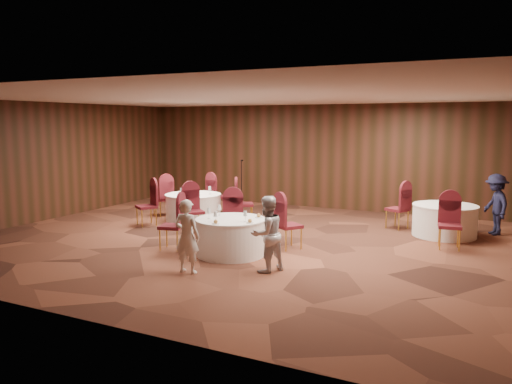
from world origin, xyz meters
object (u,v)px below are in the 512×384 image
at_px(table_right, 444,220).
at_px(mic_stand, 241,192).
at_px(table_left, 193,207).
at_px(woman_a, 187,236).
at_px(table_main, 231,236).
at_px(woman_b, 267,234).
at_px(man_c, 496,204).

xyz_separation_m(table_right, mic_stand, (-6.33, 1.78, 0.04)).
relative_size(table_left, woman_a, 1.13).
height_order(table_left, mic_stand, mic_stand).
bearing_deg(table_main, woman_a, -93.97).
bearing_deg(table_main, woman_b, -32.06).
relative_size(table_main, man_c, 0.97).
bearing_deg(woman_b, table_main, -96.01).
relative_size(table_left, woman_b, 1.10).
xyz_separation_m(table_left, woman_a, (2.49, -3.98, 0.29)).
xyz_separation_m(table_right, man_c, (1.06, 0.68, 0.35)).
relative_size(woman_a, woman_b, 0.97).
height_order(table_right, mic_stand, mic_stand).
distance_m(table_right, woman_a, 6.36).
xyz_separation_m(table_right, woman_b, (-2.56, -4.40, 0.31)).
relative_size(table_main, table_right, 0.96).
height_order(table_main, mic_stand, mic_stand).
relative_size(woman_a, man_c, 0.91).
bearing_deg(table_left, table_main, -44.89).
bearing_deg(table_left, man_c, 13.78).
relative_size(mic_stand, woman_b, 1.07).
bearing_deg(mic_stand, woman_a, -69.71).
distance_m(table_main, man_c, 6.46).
relative_size(table_right, woman_a, 1.12).
bearing_deg(woman_b, table_left, -105.42).
height_order(mic_stand, man_c, mic_stand).
bearing_deg(mic_stand, table_left, -88.94).
distance_m(table_main, mic_stand, 6.07).
bearing_deg(table_right, table_main, -135.02).
height_order(table_right, woman_a, woman_a).
xyz_separation_m(table_left, woman_b, (3.72, -3.28, 0.31)).
bearing_deg(woman_b, man_c, 170.61).
xyz_separation_m(mic_stand, man_c, (7.39, -1.09, 0.31)).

